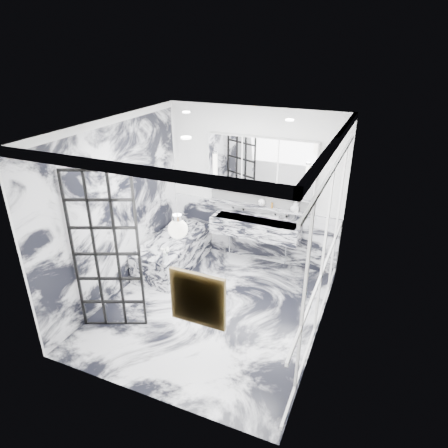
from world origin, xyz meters
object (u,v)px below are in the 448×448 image
at_px(trough_sink, 255,228).
at_px(bathtub, 173,252).
at_px(crittall_door, 106,254).
at_px(mirror_cabinet, 261,166).

relative_size(trough_sink, bathtub, 0.97).
relative_size(crittall_door, mirror_cabinet, 1.23).
xyz_separation_m(trough_sink, mirror_cabinet, (-0.00, 0.17, 1.09)).
height_order(trough_sink, bathtub, trough_sink).
bearing_deg(crittall_door, bathtub, 68.15).
distance_m(crittall_door, bathtub, 1.99).
bearing_deg(bathtub, mirror_cabinet, 32.06).
distance_m(trough_sink, bathtub, 1.55).
bearing_deg(mirror_cabinet, crittall_door, -116.29).
bearing_deg(mirror_cabinet, trough_sink, -90.00).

